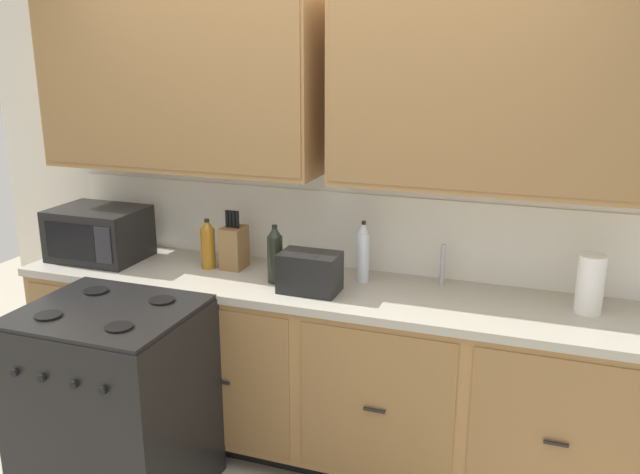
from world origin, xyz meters
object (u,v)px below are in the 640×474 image
bottle_clear (363,252)px  bottle_amber (208,244)px  toaster (309,272)px  paper_towel_roll (590,284)px  bottle_dark (275,255)px  knife_block (234,247)px  microwave (99,233)px  stove_range (115,404)px

bottle_clear → bottle_amber: (-0.82, -0.08, -0.02)m
toaster → paper_towel_roll: paper_towel_roll is taller
paper_towel_roll → bottle_clear: bearing=177.1°
bottle_clear → bottle_dark: (-0.40, -0.16, -0.01)m
knife_block → bottle_clear: knife_block is taller
microwave → paper_towel_roll: 2.50m
knife_block → bottle_clear: size_ratio=1.01×
bottle_dark → paper_towel_roll: bearing=4.3°
toaster → microwave: bearing=175.7°
stove_range → bottle_amber: bottle_amber is taller
stove_range → knife_block: knife_block is taller
stove_range → bottle_clear: 1.36m
bottle_amber → bottle_dark: size_ratio=0.91×
bottle_clear → paper_towel_roll: bearing=-2.9°
stove_range → paper_towel_roll: (2.00, 0.70, 0.60)m
microwave → bottle_amber: bearing=4.5°
knife_block → toaster: bearing=-21.9°
knife_block → stove_range: bearing=-110.4°
stove_range → bottle_dark: bottle_dark is taller
bottle_dark → bottle_clear: bearing=22.1°
toaster → knife_block: bearing=158.1°
bottle_amber → microwave: bearing=-175.5°
stove_range → knife_block: 0.96m
knife_block → bottle_amber: (-0.12, -0.05, 0.01)m
bottle_dark → stove_range: bearing=-133.5°
microwave → bottle_dark: (1.05, -0.03, 0.00)m
stove_range → bottle_clear: size_ratio=3.10×
knife_block → bottle_clear: bearing=2.5°
paper_towel_roll → bottle_clear: bottle_clear is taller
toaster → knife_block: 0.53m
toaster → bottle_amber: (-0.62, 0.15, 0.03)m
microwave → bottle_dark: bearing=-1.6°
paper_towel_roll → bottle_amber: 1.86m
toaster → bottle_clear: bottle_clear is taller
knife_block → bottle_clear: 0.69m
microwave → knife_block: 0.77m
stove_range → toaster: bearing=34.5°
toaster → bottle_amber: size_ratio=1.06×
toaster → bottle_dark: size_ratio=0.96×
microwave → bottle_amber: size_ratio=1.81×
knife_block → paper_towel_roll: (1.73, -0.02, 0.01)m
stove_range → knife_block: (0.27, 0.72, 0.58)m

